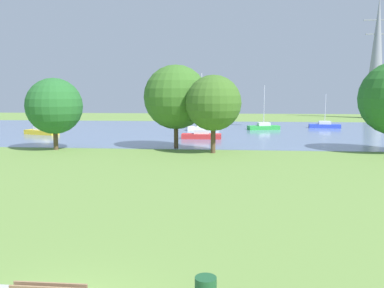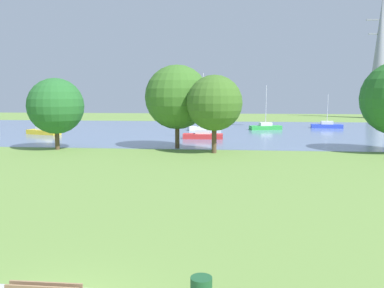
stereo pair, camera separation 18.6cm
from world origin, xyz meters
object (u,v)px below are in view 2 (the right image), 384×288
(tree_east_far, at_px, (214,103))
(electricity_pylon, at_px, (379,57))
(sailboat_blue, at_px, (327,125))
(sailboat_green, at_px, (265,127))
(tree_east_near, at_px, (56,106))
(sailboat_red, at_px, (203,135))
(sailboat_white, at_px, (204,127))
(sailboat_yellow, at_px, (44,131))
(tree_west_far, at_px, (177,97))

(tree_east_far, xyz_separation_m, electricity_pylon, (33.94, 56.71, 8.86))
(sailboat_blue, xyz_separation_m, sailboat_green, (-9.95, -3.87, 0.01))
(tree_east_near, relative_size, tree_east_far, 0.97)
(sailboat_red, height_order, electricity_pylon, electricity_pylon)
(sailboat_red, height_order, tree_east_far, sailboat_red)
(sailboat_red, distance_m, sailboat_white, 11.22)
(electricity_pylon, bearing_deg, tree_east_far, -120.90)
(sailboat_white, bearing_deg, sailboat_yellow, -159.03)
(electricity_pylon, bearing_deg, sailboat_blue, -121.50)
(tree_east_near, distance_m, tree_west_far, 11.78)
(sailboat_yellow, height_order, sailboat_green, sailboat_green)
(sailboat_green, relative_size, electricity_pylon, 0.25)
(sailboat_white, height_order, tree_east_far, sailboat_white)
(sailboat_green, bearing_deg, sailboat_yellow, -161.67)
(sailboat_red, distance_m, tree_east_near, 17.68)
(sailboat_red, bearing_deg, sailboat_blue, 42.57)
(sailboat_red, height_order, tree_east_near, sailboat_red)
(tree_east_far, bearing_deg, electricity_pylon, 59.10)
(tree_east_far, relative_size, electricity_pylon, 0.27)
(sailboat_blue, distance_m, sailboat_green, 10.68)
(sailboat_blue, height_order, tree_west_far, tree_west_far)
(sailboat_blue, distance_m, sailboat_yellow, 42.57)
(sailboat_white, relative_size, tree_east_near, 1.08)
(sailboat_red, distance_m, electricity_pylon, 59.07)
(sailboat_yellow, relative_size, sailboat_red, 0.67)
(tree_east_near, bearing_deg, tree_east_far, -2.99)
(tree_east_near, height_order, tree_west_far, tree_west_far)
(sailboat_blue, relative_size, electricity_pylon, 0.20)
(tree_west_far, bearing_deg, sailboat_green, 64.18)
(sailboat_blue, height_order, sailboat_white, sailboat_white)
(sailboat_blue, xyz_separation_m, tree_west_far, (-20.51, -25.69, 4.65))
(sailboat_blue, height_order, sailboat_green, sailboat_green)
(tree_east_near, xyz_separation_m, tree_west_far, (11.57, 2.08, 0.85))
(sailboat_white, distance_m, electricity_pylon, 51.45)
(tree_east_far, bearing_deg, sailboat_white, 96.16)
(tree_west_far, distance_m, tree_east_far, 4.80)
(sailboat_blue, height_order, tree_east_far, tree_east_far)
(sailboat_green, height_order, sailboat_white, sailboat_white)
(sailboat_yellow, distance_m, tree_east_far, 28.04)
(sailboat_yellow, height_order, electricity_pylon, electricity_pylon)
(sailboat_blue, height_order, tree_east_near, tree_east_near)
(sailboat_yellow, relative_size, sailboat_white, 0.70)
(sailboat_white, bearing_deg, tree_east_near, -120.51)
(sailboat_yellow, distance_m, sailboat_red, 21.91)
(sailboat_yellow, bearing_deg, tree_west_far, -30.85)
(sailboat_green, relative_size, sailboat_white, 0.89)
(sailboat_red, relative_size, electricity_pylon, 0.29)
(sailboat_green, relative_size, tree_east_near, 0.96)
(sailboat_red, bearing_deg, sailboat_white, 93.10)
(sailboat_blue, relative_size, sailboat_red, 0.68)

